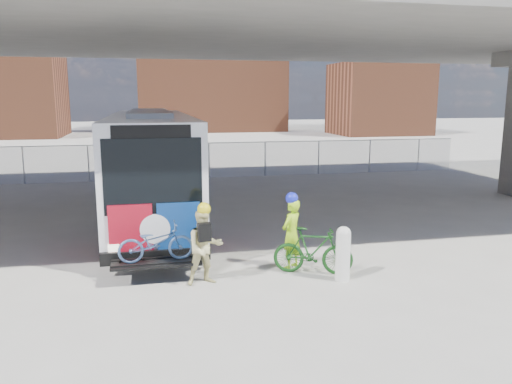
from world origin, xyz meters
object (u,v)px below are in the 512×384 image
object	(u,v)px
cyclist_tan	(205,246)
bus	(151,157)
bike_parked	(313,251)
bollard	(343,252)
cyclist_hivis	(291,232)

from	to	relation	value
cyclist_tan	bus	bearing A→B (deg)	89.66
bus	cyclist_tan	size ratio (longest dim) A/B	6.92
cyclist_tan	bike_parked	distance (m)	2.59
bus	bollard	size ratio (longest dim) A/B	10.19
bus	bike_parked	xyz separation A→B (m)	(3.62, -6.83, -1.55)
bus	cyclist_tan	xyz separation A→B (m)	(1.06, -6.95, -1.23)
bollard	cyclist_tan	world-z (taller)	cyclist_tan
cyclist_hivis	bike_parked	world-z (taller)	cyclist_hivis
cyclist_hivis	cyclist_tan	bearing A→B (deg)	-25.40
cyclist_hivis	bike_parked	distance (m)	0.72
bollard	cyclist_hivis	world-z (taller)	cyclist_hivis
bus	cyclist_hivis	distance (m)	7.21
bollard	bike_parked	world-z (taller)	bollard
bike_parked	cyclist_hivis	bearing A→B (deg)	58.55
bollard	cyclist_hivis	size ratio (longest dim) A/B	0.67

